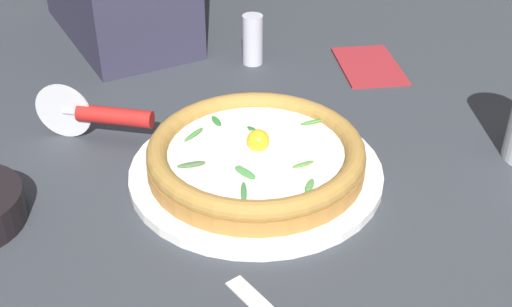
% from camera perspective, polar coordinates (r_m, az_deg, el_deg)
% --- Properties ---
extents(ground_plane, '(2.40, 2.40, 0.03)m').
position_cam_1_polar(ground_plane, '(0.83, -3.01, -1.19)').
color(ground_plane, '#34383F').
rests_on(ground_plane, ground).
extents(pizza_plate, '(0.30, 0.30, 0.01)m').
position_cam_1_polar(pizza_plate, '(0.78, -0.00, -1.59)').
color(pizza_plate, white).
rests_on(pizza_plate, ground).
extents(pizza, '(0.26, 0.26, 0.05)m').
position_cam_1_polar(pizza, '(0.77, -0.00, -0.07)').
color(pizza, '#AD7535').
rests_on(pizza, pizza_plate).
extents(pizza_cutter, '(0.08, 0.15, 0.08)m').
position_cam_1_polar(pizza_cutter, '(0.86, -13.34, 3.30)').
color(pizza_cutter, silver).
rests_on(pizza_cutter, ground).
extents(folded_napkin, '(0.15, 0.11, 0.01)m').
position_cam_1_polar(folded_napkin, '(1.05, 9.79, 7.61)').
color(folded_napkin, maroon).
rests_on(folded_napkin, ground).
extents(pepper_shaker, '(0.03, 0.03, 0.08)m').
position_cam_1_polar(pepper_shaker, '(1.04, -0.30, 9.85)').
color(pepper_shaker, silver).
rests_on(pepper_shaker, ground).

